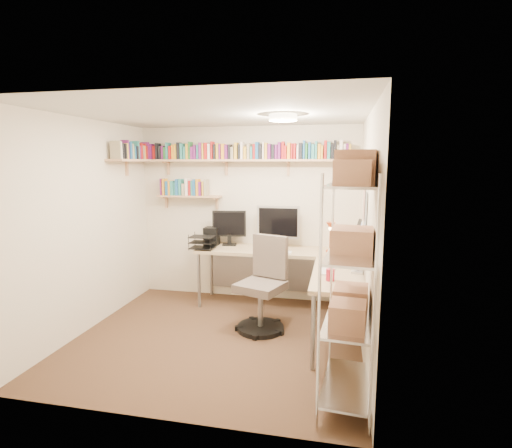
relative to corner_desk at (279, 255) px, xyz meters
The scene contains 6 objects.
ground 1.34m from the corner_desk, 121.32° to the right, with size 3.20×3.20×0.00m, color #3E281A.
room_shell 1.31m from the corner_desk, 121.14° to the right, with size 3.24×3.04×2.52m.
wall_shelves 1.61m from the corner_desk, 158.57° to the left, with size 3.12×1.09×0.80m.
corner_desk is the anchor object (origin of this frame).
office_chair 0.64m from the corner_desk, 100.52° to the right, with size 0.64×0.64×1.12m.
wire_rack 2.09m from the corner_desk, 64.58° to the right, with size 0.48×0.86×2.09m.
Camera 1 is at (1.31, -4.14, 1.99)m, focal length 28.00 mm.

